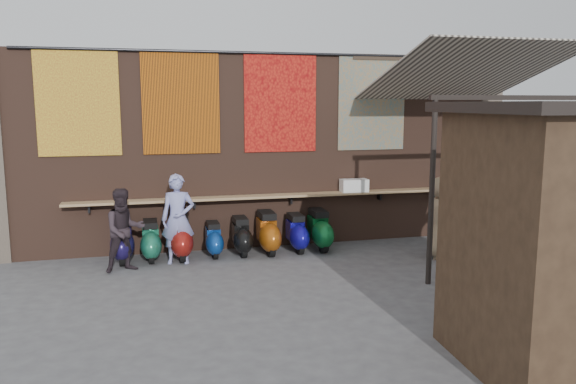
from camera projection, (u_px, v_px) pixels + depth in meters
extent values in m
plane|color=#474749|center=(298.00, 282.00, 9.46)|extent=(70.00, 70.00, 0.00)
cube|color=brown|center=(264.00, 151.00, 11.73)|extent=(10.00, 0.40, 4.00)
cube|color=#4C4238|center=(484.00, 146.00, 13.00)|extent=(0.50, 0.50, 4.00)
cube|color=#9E7A51|center=(268.00, 196.00, 11.52)|extent=(8.00, 0.32, 0.05)
cube|color=white|center=(354.00, 186.00, 11.92)|extent=(0.58, 0.28, 0.27)
cube|color=#A13817|center=(78.00, 103.00, 10.49)|extent=(1.50, 0.02, 2.00)
cube|color=orange|center=(181.00, 103.00, 10.95)|extent=(1.50, 0.02, 2.00)
cube|color=red|center=(280.00, 103.00, 11.44)|extent=(1.50, 0.02, 2.00)
cube|color=#256D8A|center=(372.00, 103.00, 11.92)|extent=(1.50, 0.02, 2.00)
cylinder|color=black|center=(266.00, 53.00, 11.20)|extent=(9.50, 0.06, 0.06)
imported|color=#8B8FCA|center=(178.00, 219.00, 10.49)|extent=(0.67, 0.50, 1.69)
imported|color=#2C2228|center=(124.00, 230.00, 10.00)|extent=(0.87, 0.76, 1.50)
imported|color=black|center=(493.00, 211.00, 10.87)|extent=(1.17, 0.76, 1.85)
imported|color=#4D4C51|center=(543.00, 222.00, 10.26)|extent=(1.19, 0.85, 1.67)
imported|color=#887357|center=(442.00, 217.00, 10.86)|extent=(0.88, 0.94, 1.61)
cube|color=gold|center=(535.00, 174.00, 7.19)|extent=(1.20, 0.11, 0.50)
cube|color=#473321|center=(530.00, 252.00, 7.35)|extent=(2.21, 0.23, 0.06)
cube|color=beige|center=(464.00, 73.00, 10.62)|extent=(3.20, 3.28, 0.97)
cube|color=#33261C|center=(425.00, 58.00, 12.08)|extent=(3.30, 0.08, 0.12)
cube|color=black|center=(512.00, 98.00, 9.25)|extent=(3.00, 0.08, 0.08)
cylinder|color=black|center=(432.00, 192.00, 9.15)|extent=(0.09, 0.09, 3.10)
cylinder|color=black|center=(576.00, 186.00, 9.83)|extent=(0.09, 0.09, 3.10)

